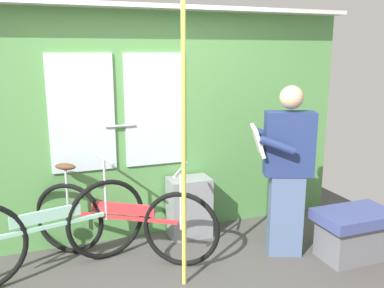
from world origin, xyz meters
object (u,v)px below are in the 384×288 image
object	(u,v)px
handrail_pole	(184,151)
bicycle_near_door	(122,221)
trash_bin_by_wall	(189,207)
passenger_reading_newspaper	(287,168)
bicycle_leaning_behind	(46,231)
bench_seat_corner	(354,233)

from	to	relation	value
handrail_pole	bicycle_near_door	bearing A→B (deg)	123.58
trash_bin_by_wall	handrail_pole	bearing A→B (deg)	-112.46
trash_bin_by_wall	handrail_pole	distance (m)	1.22
bicycle_near_door	handrail_pole	xyz separation A→B (m)	(0.39, -0.58, 0.75)
passenger_reading_newspaper	bicycle_near_door	bearing A→B (deg)	6.39
bicycle_leaning_behind	passenger_reading_newspaper	size ratio (longest dim) A/B	1.12
passenger_reading_newspaper	handrail_pole	distance (m)	1.10
bicycle_leaning_behind	trash_bin_by_wall	size ratio (longest dim) A/B	2.86
bicycle_leaning_behind	bench_seat_corner	size ratio (longest dim) A/B	2.51
bicycle_near_door	bicycle_leaning_behind	size ratio (longest dim) A/B	0.86
bicycle_near_door	bicycle_leaning_behind	bearing A→B (deg)	-142.89
bicycle_near_door	handrail_pole	bearing A→B (deg)	-23.60
bench_seat_corner	trash_bin_by_wall	bearing A→B (deg)	142.56
bicycle_near_door	bicycle_leaning_behind	xyz separation A→B (m)	(-0.65, -0.05, 0.03)
passenger_reading_newspaper	bench_seat_corner	size ratio (longest dim) A/B	2.25
bicycle_leaning_behind	trash_bin_by_wall	world-z (taller)	bicycle_leaning_behind
handrail_pole	bench_seat_corner	distance (m)	1.83
trash_bin_by_wall	handrail_pole	size ratio (longest dim) A/B	0.27
bicycle_leaning_behind	handrail_pole	bearing A→B (deg)	-40.85
bicycle_leaning_behind	passenger_reading_newspaper	world-z (taller)	passenger_reading_newspaper
bicycle_near_door	trash_bin_by_wall	world-z (taller)	bicycle_near_door
bicycle_leaning_behind	bench_seat_corner	xyz separation A→B (m)	(2.63, -0.65, -0.16)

